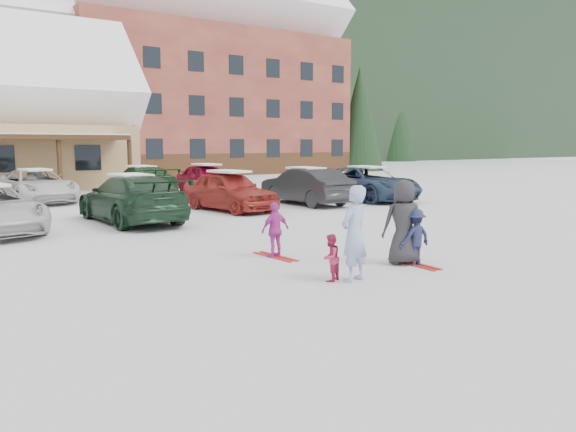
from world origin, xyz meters
TOP-DOWN VIEW (x-y plane):
  - ground at (0.00, 0.00)m, footprint 160.00×160.00m
  - alpine_hotel at (14.27, 38.00)m, footprint 31.48×14.01m
  - lamp_post at (5.37, 25.07)m, footprint 0.50×0.25m
  - conifer_1 at (30.00, 32.00)m, footprint 4.84×4.84m
  - conifer_3 at (6.00, 44.00)m, footprint 3.96×3.96m
  - conifer_4 at (34.00, 46.00)m, footprint 5.06×5.06m
  - adult_skier at (0.27, -1.22)m, footprint 0.75×0.59m
  - toddler_red at (-0.09, -0.97)m, footprint 0.54×0.49m
  - child_navy at (2.29, -0.87)m, footprint 0.80×0.49m
  - skis_child_navy at (2.29, -0.87)m, footprint 0.27×1.41m
  - child_magenta at (0.29, 1.49)m, footprint 0.76×0.36m
  - skis_child_magenta at (0.29, 1.49)m, footprint 0.29×1.41m
  - bystander_dark at (2.13, -0.68)m, footprint 1.05×0.90m
  - parked_car_3 at (-0.45, 8.94)m, footprint 2.36×5.47m
  - parked_car_4 at (3.78, 10.03)m, footprint 2.40×4.69m
  - parked_car_5 at (7.55, 10.17)m, footprint 1.73×4.76m
  - parked_car_6 at (10.93, 10.05)m, footprint 2.56×5.53m
  - parked_car_10 at (-1.77, 17.50)m, footprint 3.05×5.51m
  - parked_car_11 at (2.92, 17.22)m, footprint 2.15×5.19m
  - parked_car_12 at (6.38, 17.21)m, footprint 1.81×4.49m

SIDE VIEW (x-z plane):
  - ground at x=0.00m, z-range 0.00..0.00m
  - skis_child_navy at x=2.29m, z-range 0.00..0.03m
  - skis_child_magenta at x=0.29m, z-range 0.00..0.03m
  - toddler_red at x=-0.09m, z-range 0.00..0.90m
  - child_navy at x=2.29m, z-range 0.00..1.21m
  - child_magenta at x=0.29m, z-range 0.00..1.26m
  - parked_car_10 at x=-1.77m, z-range 0.00..1.46m
  - parked_car_11 at x=2.92m, z-range 0.00..1.50m
  - parked_car_12 at x=6.38m, z-range 0.00..1.53m
  - parked_car_4 at x=3.78m, z-range 0.00..1.53m
  - parked_car_6 at x=10.93m, z-range 0.00..1.53m
  - parked_car_5 at x=7.55m, z-range 0.00..1.56m
  - parked_car_3 at x=-0.45m, z-range 0.00..1.57m
  - adult_skier at x=0.27m, z-range 0.00..1.81m
  - bystander_dark at x=2.13m, z-range 0.00..1.82m
  - lamp_post at x=5.37m, z-range 0.41..7.19m
  - conifer_3 at x=6.00m, z-range 0.53..9.71m
  - conifer_1 at x=30.00m, z-range 0.65..11.87m
  - conifer_4 at x=34.00m, z-range 0.68..12.41m
  - alpine_hotel at x=14.27m, z-range -2.11..19.37m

